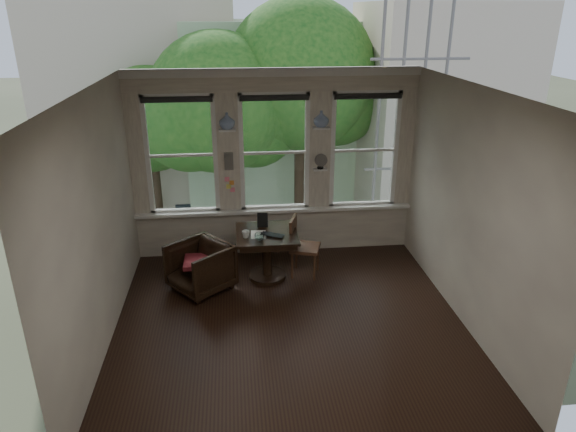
{
  "coord_description": "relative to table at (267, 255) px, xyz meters",
  "views": [
    {
      "loc": [
        -0.64,
        -5.65,
        3.81
      ],
      "look_at": [
        0.07,
        0.9,
        1.15
      ],
      "focal_mm": 32.0,
      "sensor_mm": 36.0,
      "label": 1
    }
  ],
  "objects": [
    {
      "name": "cushion_red",
      "position": [
        -0.98,
        -0.25,
        0.08
      ],
      "size": [
        0.45,
        0.45,
        0.06
      ],
      "primitive_type": "cube",
      "color": "maroon",
      "rests_on": "armchair_left"
    },
    {
      "name": "mug",
      "position": [
        -0.31,
        -0.14,
        0.43
      ],
      "size": [
        0.12,
        0.12,
        0.1
      ],
      "primitive_type": "imported",
      "rotation": [
        0.0,
        0.0,
        -0.08
      ],
      "color": "white",
      "rests_on": "table"
    },
    {
      "name": "wall_left",
      "position": [
        -2.04,
        -1.27,
        1.12
      ],
      "size": [
        0.0,
        4.5,
        4.5
      ],
      "primitive_type": "plane",
      "rotation": [
        1.57,
        0.0,
        1.57
      ],
      "color": "beige",
      "rests_on": "ground"
    },
    {
      "name": "shelf_right",
      "position": [
        0.93,
        0.88,
        1.73
      ],
      "size": [
        0.26,
        0.16,
        0.03
      ],
      "primitive_type": "cube",
      "color": "white",
      "rests_on": "ground"
    },
    {
      "name": "desk_fan",
      "position": [
        0.93,
        0.86,
        1.16
      ],
      "size": [
        0.2,
        0.2,
        0.24
      ],
      "primitive_type": null,
      "color": "#59544F",
      "rests_on": "ground"
    },
    {
      "name": "wall_front",
      "position": [
        0.21,
        -3.52,
        1.12
      ],
      "size": [
        4.5,
        0.0,
        4.5
      ],
      "primitive_type": "plane",
      "rotation": [
        -1.57,
        0.0,
        0.0
      ],
      "color": "beige",
      "rests_on": "ground"
    },
    {
      "name": "laptop",
      "position": [
        0.05,
        -0.18,
        0.39
      ],
      "size": [
        0.41,
        0.36,
        0.03
      ],
      "primitive_type": "imported",
      "rotation": [
        0.0,
        0.0,
        -0.49
      ],
      "color": "black",
      "rests_on": "table"
    },
    {
      "name": "wall_right",
      "position": [
        2.46,
        -1.27,
        1.12
      ],
      "size": [
        0.0,
        4.5,
        4.5
      ],
      "primitive_type": "plane",
      "rotation": [
        1.57,
        0.0,
        -1.57
      ],
      "color": "beige",
      "rests_on": "ground"
    },
    {
      "name": "window_right",
      "position": [
        1.66,
        0.98,
        1.32
      ],
      "size": [
        1.1,
        0.12,
        1.9
      ],
      "primitive_type": null,
      "color": "white",
      "rests_on": "ground"
    },
    {
      "name": "window_left",
      "position": [
        -1.24,
        0.98,
        1.32
      ],
      "size": [
        1.1,
        0.12,
        1.9
      ],
      "primitive_type": null,
      "color": "white",
      "rests_on": "ground"
    },
    {
      "name": "shelf_left",
      "position": [
        -0.52,
        0.88,
        1.73
      ],
      "size": [
        0.26,
        0.16,
        0.03
      ],
      "primitive_type": "cube",
      "color": "white",
      "rests_on": "ground"
    },
    {
      "name": "ceiling",
      "position": [
        0.21,
        -1.27,
        2.62
      ],
      "size": [
        4.5,
        4.5,
        0.0
      ],
      "primitive_type": "plane",
      "rotation": [
        3.14,
        0.0,
        0.0
      ],
      "color": "silver",
      "rests_on": "ground"
    },
    {
      "name": "tablet",
      "position": [
        -0.04,
        0.23,
        0.48
      ],
      "size": [
        0.17,
        0.09,
        0.22
      ],
      "primitive_type": "cube",
      "rotation": [
        -0.26,
        0.0,
        -0.07
      ],
      "color": "black",
      "rests_on": "table"
    },
    {
      "name": "intercom",
      "position": [
        -0.52,
        0.91,
        1.23
      ],
      "size": [
        0.14,
        0.06,
        0.28
      ],
      "primitive_type": "cube",
      "color": "#59544F",
      "rests_on": "ground"
    },
    {
      "name": "papers",
      "position": [
        -0.12,
        -0.06,
        0.38
      ],
      "size": [
        0.24,
        0.31,
        0.0
      ],
      "primitive_type": "cube",
      "rotation": [
        0.0,
        0.0,
        -0.05
      ],
      "color": "silver",
      "rests_on": "table"
    },
    {
      "name": "side_chair_right",
      "position": [
        0.59,
        0.05,
        0.09
      ],
      "size": [
        0.53,
        0.53,
        0.92
      ],
      "primitive_type": null,
      "rotation": [
        0.0,
        0.0,
        1.26
      ],
      "color": "#412417",
      "rests_on": "ground"
    },
    {
      "name": "ground",
      "position": [
        0.21,
        -1.27,
        -0.38
      ],
      "size": [
        4.5,
        4.5,
        0.0
      ],
      "primitive_type": "plane",
      "color": "black",
      "rests_on": "ground"
    },
    {
      "name": "drinking_glass",
      "position": [
        -0.12,
        -0.26,
        0.43
      ],
      "size": [
        0.14,
        0.14,
        0.11
      ],
      "primitive_type": "imported",
      "rotation": [
        0.0,
        0.0,
        -0.04
      ],
      "color": "white",
      "rests_on": "table"
    },
    {
      "name": "vase_left",
      "position": [
        -0.52,
        0.88,
        1.86
      ],
      "size": [
        0.24,
        0.24,
        0.25
      ],
      "primitive_type": "imported",
      "color": "white",
      "rests_on": "shelf_left"
    },
    {
      "name": "window_center",
      "position": [
        0.21,
        0.98,
        1.32
      ],
      "size": [
        1.1,
        0.12,
        1.9
      ],
      "primitive_type": null,
      "color": "white",
      "rests_on": "ground"
    },
    {
      "name": "table",
      "position": [
        0.0,
        0.0,
        0.0
      ],
      "size": [
        0.9,
        0.9,
        0.75
      ],
      "primitive_type": null,
      "color": "black",
      "rests_on": "ground"
    },
    {
      "name": "sticky_notes",
      "position": [
        -0.52,
        0.92,
        0.88
      ],
      "size": [
        0.16,
        0.01,
        0.24
      ],
      "primitive_type": null,
      "color": "pink",
      "rests_on": "ground"
    },
    {
      "name": "vase_right",
      "position": [
        0.93,
        0.88,
        1.86
      ],
      "size": [
        0.24,
        0.24,
        0.25
      ],
      "primitive_type": "imported",
      "color": "white",
      "rests_on": "shelf_right"
    },
    {
      "name": "armchair_left",
      "position": [
        -0.98,
        -0.25,
        -0.02
      ],
      "size": [
        1.09,
        1.09,
        0.72
      ],
      "primitive_type": "imported",
      "rotation": [
        0.0,
        0.0,
        -0.88
      ],
      "color": "black",
      "rests_on": "ground"
    },
    {
      "name": "wall_back",
      "position": [
        0.21,
        0.98,
        1.12
      ],
      "size": [
        4.5,
        0.0,
        4.5
      ],
      "primitive_type": "plane",
      "rotation": [
        1.57,
        0.0,
        0.0
      ],
      "color": "beige",
      "rests_on": "ground"
    }
  ]
}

